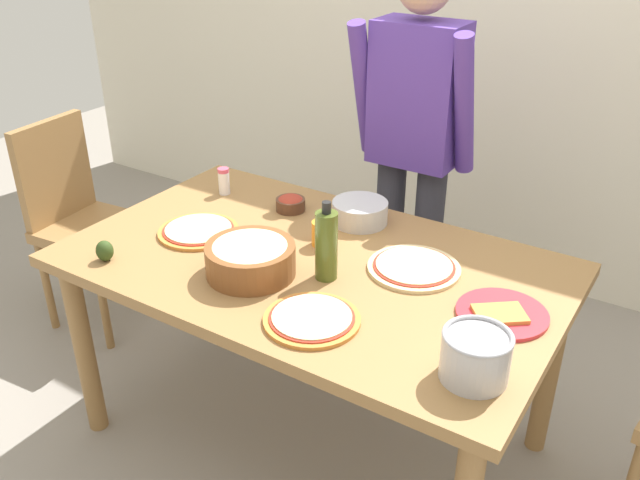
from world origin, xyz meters
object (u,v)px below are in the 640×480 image
pizza_cooked_on_tray (312,319)px  plate_with_slice (502,314)px  pizza_second_cooked (198,231)px  mixing_bowl_steel (360,212)px  dining_table (312,284)px  person_cook (414,141)px  chair_wooden_left (79,213)px  popcorn_bowl (250,257)px  olive_oil_bottle (326,245)px  small_sauce_bowl (290,203)px  avocado (105,251)px  salt_shaker (224,181)px  cup_orange (322,233)px  pizza_raw_on_board (414,267)px  steel_pot (476,356)px

pizza_cooked_on_tray → plate_with_slice: size_ratio=1.05×
pizza_second_cooked → mixing_bowl_steel: mixing_bowl_steel is taller
pizza_second_cooked → dining_table: bearing=7.2°
dining_table → mixing_bowl_steel: size_ratio=8.00×
person_cook → chair_wooden_left: bearing=-153.9°
popcorn_bowl → olive_oil_bottle: size_ratio=1.09×
small_sauce_bowl → avocado: 0.70m
small_sauce_bowl → salt_shaker: 0.31m
avocado → pizza_second_cooked: bearing=68.4°
pizza_cooked_on_tray → popcorn_bowl: popcorn_bowl is taller
mixing_bowl_steel → cup_orange: bearing=-96.1°
popcorn_bowl → plate_with_slice: bearing=14.8°
olive_oil_bottle → avocado: 0.72m
dining_table → mixing_bowl_steel: bearing=90.9°
person_cook → small_sauce_bowl: 0.57m
popcorn_bowl → olive_oil_bottle: olive_oil_bottle is taller
dining_table → pizza_second_cooked: size_ratio=5.69×
pizza_raw_on_board → small_sauce_bowl: bearing=165.2°
pizza_raw_on_board → chair_wooden_left: bearing=-179.8°
cup_orange → salt_shaker: 0.57m
pizza_cooked_on_tray → olive_oil_bottle: bearing=112.8°
pizza_cooked_on_tray → cup_orange: 0.46m
chair_wooden_left → small_sauce_bowl: 1.09m
popcorn_bowl → cup_orange: size_ratio=3.29×
popcorn_bowl → steel_pot: (0.77, -0.10, 0.00)m
pizza_raw_on_board → plate_with_slice: bearing=-17.5°
person_cook → pizza_cooked_on_tray: person_cook is taller
plate_with_slice → olive_oil_bottle: olive_oil_bottle is taller
person_cook → small_sauce_bowl: size_ratio=14.73×
pizza_second_cooked → plate_with_slice: bearing=4.0°
pizza_cooked_on_tray → salt_shaker: bearing=144.5°
mixing_bowl_steel → avocado: bearing=-129.0°
chair_wooden_left → plate_with_slice: 1.97m
dining_table → pizza_second_cooked: (-0.44, -0.05, 0.10)m
pizza_raw_on_board → salt_shaker: size_ratio=2.78×
mixing_bowl_steel → pizza_raw_on_board: bearing=-32.9°
avocado → pizza_raw_on_board: bearing=29.1°
plate_with_slice → cup_orange: cup_orange is taller
popcorn_bowl → salt_shaker: size_ratio=2.64×
dining_table → person_cook: bearing=90.7°
dining_table → small_sauce_bowl: bearing=135.1°
dining_table → small_sauce_bowl: size_ratio=14.55×
person_cook → chair_wooden_left: 1.51m
cup_orange → pizza_second_cooked: bearing=-158.5°
salt_shaker → steel_pot: bearing=-23.4°
salt_shaker → pizza_cooked_on_tray: bearing=-35.5°
pizza_second_cooked → popcorn_bowl: size_ratio=1.00×
popcorn_bowl → avocado: size_ratio=4.00×
small_sauce_bowl → avocado: size_ratio=1.57×
mixing_bowl_steel → steel_pot: 0.90m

